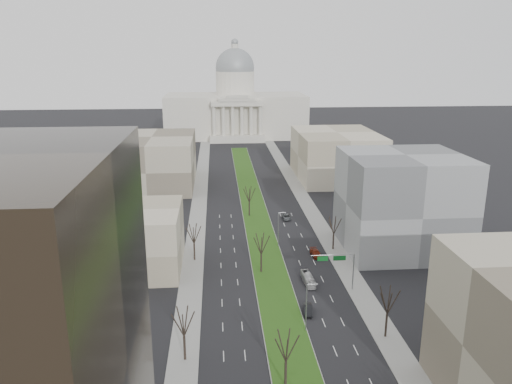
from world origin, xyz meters
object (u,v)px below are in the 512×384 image
box_van (308,279)px  car_black (308,309)px  car_grey_far (286,217)px  car_red (316,253)px

box_van → car_black: bearing=-104.4°
car_black → car_grey_far: 55.06m
car_red → box_van: bearing=-112.8°
car_red → car_grey_far: 28.29m
car_red → car_grey_far: size_ratio=1.03×
car_grey_far → box_van: (-1.23, -42.48, 0.31)m
car_red → box_van: size_ratio=0.71×
car_black → car_grey_far: size_ratio=0.92×
car_black → box_van: box_van is taller
car_red → box_van: (-4.54, -14.39, 0.26)m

